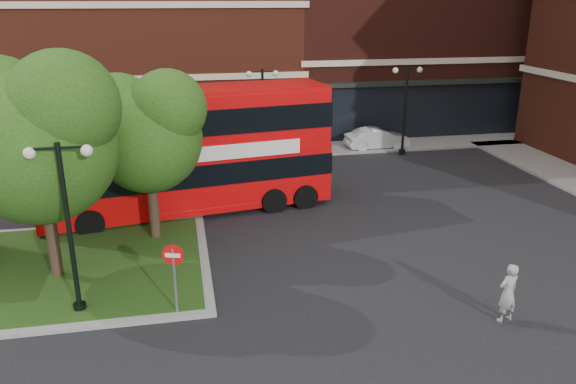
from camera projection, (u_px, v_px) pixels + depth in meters
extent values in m
plane|color=black|center=(272.00, 297.00, 16.83)|extent=(120.00, 120.00, 0.00)
cube|color=slate|center=(224.00, 153.00, 32.09)|extent=(44.00, 3.00, 0.12)
cube|color=maroon|center=(82.00, 22.00, 35.29)|extent=(26.00, 12.00, 14.00)
cube|color=#471911|center=(412.00, 5.00, 38.98)|extent=(18.00, 12.00, 16.00)
cube|color=gray|center=(12.00, 274.00, 18.12)|extent=(12.60, 7.60, 0.12)
cube|color=#19380F|center=(12.00, 273.00, 18.12)|extent=(12.00, 7.00, 0.15)
cylinder|color=#2D2116|center=(50.00, 222.00, 17.31)|extent=(0.36, 0.36, 3.92)
sphere|color=#1A4511|center=(39.00, 147.00, 16.53)|extent=(4.60, 4.60, 4.60)
sphere|color=#1A4511|center=(63.00, 106.00, 15.85)|extent=(3.22, 3.22, 3.22)
cylinder|color=#2D2116|center=(153.00, 196.00, 20.25)|extent=(0.36, 0.36, 3.47)
sphere|color=#1A4511|center=(148.00, 139.00, 19.55)|extent=(3.80, 3.80, 3.80)
sphere|color=#1A4511|center=(119.00, 114.00, 19.64)|extent=(2.85, 2.85, 2.85)
sphere|color=#1A4511|center=(168.00, 108.00, 18.97)|extent=(2.66, 2.66, 2.66)
cylinder|color=black|center=(69.00, 232.00, 15.18)|extent=(0.14, 0.14, 5.00)
cylinder|color=black|center=(80.00, 308.00, 15.96)|extent=(0.36, 0.36, 0.30)
cube|color=black|center=(58.00, 148.00, 14.41)|extent=(1.40, 0.06, 0.06)
sphere|color=#F2EACC|center=(29.00, 153.00, 14.31)|extent=(0.32, 0.32, 0.32)
sphere|color=#F2EACC|center=(87.00, 151.00, 14.57)|extent=(0.32, 0.32, 0.32)
cylinder|color=black|center=(263.00, 117.00, 29.80)|extent=(0.14, 0.14, 5.00)
cylinder|color=black|center=(264.00, 159.00, 30.57)|extent=(0.36, 0.36, 0.30)
cube|color=black|center=(262.00, 72.00, 29.03)|extent=(1.40, 0.06, 0.06)
sphere|color=#F2EACC|center=(249.00, 74.00, 28.93)|extent=(0.32, 0.32, 0.32)
sphere|color=#F2EACC|center=(276.00, 73.00, 29.19)|extent=(0.32, 0.32, 0.32)
cylinder|color=black|center=(405.00, 111.00, 31.26)|extent=(0.14, 0.14, 5.00)
cylinder|color=black|center=(402.00, 152.00, 32.03)|extent=(0.36, 0.36, 0.30)
cube|color=black|center=(408.00, 68.00, 30.49)|extent=(1.40, 0.06, 0.06)
sphere|color=#F2EACC|center=(395.00, 70.00, 30.39)|extent=(0.32, 0.32, 0.32)
sphere|color=#F2EACC|center=(420.00, 70.00, 30.65)|extent=(0.32, 0.32, 0.32)
cube|color=red|center=(188.00, 174.00, 23.12)|extent=(12.00, 4.42, 2.24)
cube|color=red|center=(185.00, 121.00, 22.38)|extent=(11.88, 4.38, 2.24)
cube|color=black|center=(185.00, 118.00, 22.34)|extent=(12.00, 4.42, 1.01)
cube|color=silver|center=(193.00, 155.00, 21.52)|extent=(8.70, 1.38, 0.59)
imported|color=gray|center=(508.00, 293.00, 15.35)|extent=(0.71, 0.55, 1.73)
imported|color=#B2B3B9|center=(227.00, 145.00, 31.46)|extent=(3.90, 1.66, 1.31)
imported|color=silver|center=(377.00, 138.00, 33.09)|extent=(3.83, 1.52, 1.24)
cylinder|color=slate|center=(175.00, 283.00, 15.51)|extent=(0.08, 0.08, 2.09)
cylinder|color=red|center=(173.00, 255.00, 15.23)|extent=(0.59, 0.23, 0.61)
cube|color=white|center=(173.00, 255.00, 15.23)|extent=(0.42, 0.17, 0.11)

